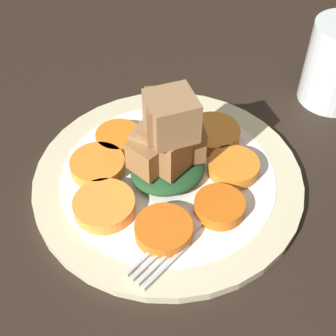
# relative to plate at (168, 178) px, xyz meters

# --- Properties ---
(table_slab) EXTENTS (1.20, 1.20, 0.02)m
(table_slab) POSITION_rel_plate_xyz_m (0.00, 0.00, -0.02)
(table_slab) COLOR black
(table_slab) RESTS_ON ground
(plate) EXTENTS (0.28, 0.28, 0.01)m
(plate) POSITION_rel_plate_xyz_m (0.00, 0.00, 0.00)
(plate) COLOR beige
(plate) RESTS_ON table_slab
(carrot_slice_0) EXTENTS (0.06, 0.06, 0.01)m
(carrot_slice_0) POSITION_rel_plate_xyz_m (-0.05, 0.05, 0.01)
(carrot_slice_0) COLOR orange
(carrot_slice_0) RESTS_ON plate
(carrot_slice_1) EXTENTS (0.06, 0.06, 0.01)m
(carrot_slice_1) POSITION_rel_plate_xyz_m (-0.08, -0.00, 0.01)
(carrot_slice_1) COLOR orange
(carrot_slice_1) RESTS_ON plate
(carrot_slice_2) EXTENTS (0.05, 0.05, 0.01)m
(carrot_slice_2) POSITION_rel_plate_xyz_m (-0.05, -0.06, 0.01)
(carrot_slice_2) COLOR orange
(carrot_slice_2) RESTS_ON plate
(carrot_slice_3) EXTENTS (0.05, 0.05, 0.01)m
(carrot_slice_3) POSITION_rel_plate_xyz_m (0.01, -0.07, 0.01)
(carrot_slice_3) COLOR #D76215
(carrot_slice_3) RESTS_ON plate
(carrot_slice_4) EXTENTS (0.05, 0.05, 0.01)m
(carrot_slice_4) POSITION_rel_plate_xyz_m (0.06, -0.04, 0.01)
(carrot_slice_4) COLOR orange
(carrot_slice_4) RESTS_ON plate
(carrot_slice_5) EXTENTS (0.06, 0.06, 0.01)m
(carrot_slice_5) POSITION_rel_plate_xyz_m (0.07, 0.01, 0.01)
(carrot_slice_5) COLOR orange
(carrot_slice_5) RESTS_ON plate
(carrot_slice_6) EXTENTS (0.05, 0.05, 0.01)m
(carrot_slice_6) POSITION_rel_plate_xyz_m (0.05, 0.06, 0.01)
(carrot_slice_6) COLOR orange
(carrot_slice_6) RESTS_ON plate
(carrot_slice_7) EXTENTS (0.05, 0.05, 0.01)m
(carrot_slice_7) POSITION_rel_plate_xyz_m (-0.01, 0.07, 0.01)
(carrot_slice_7) COLOR orange
(carrot_slice_7) RESTS_ON plate
(center_pile) EXTENTS (0.08, 0.07, 0.10)m
(center_pile) POSITION_rel_plate_xyz_m (-0.00, 0.00, 0.05)
(center_pile) COLOR #1E4723
(center_pile) RESTS_ON plate
(fork) EXTENTS (0.17, 0.05, 0.00)m
(fork) POSITION_rel_plate_xyz_m (-0.02, -0.07, 0.01)
(fork) COLOR silver
(fork) RESTS_ON plate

